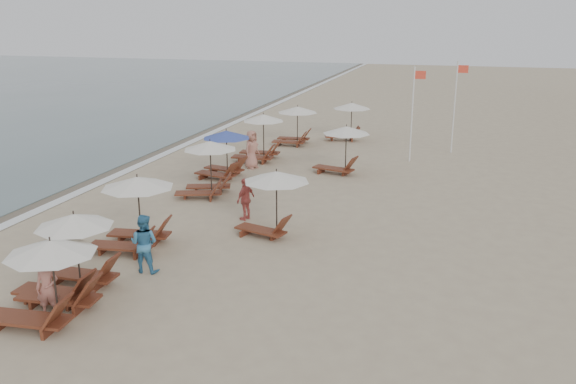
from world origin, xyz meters
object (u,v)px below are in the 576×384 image
(inland_station_1, at_px, (341,145))
(beachgoer_far_a, at_px, (246,199))
(lounger_station_3, at_px, (206,168))
(inland_station_2, at_px, (348,117))
(lounger_station_6, at_px, (294,124))
(flag_pole_near, at_px, (413,110))
(beachgoer_mid_a, at_px, (144,243))
(lounger_station_5, at_px, (259,140))
(lounger_station_4, at_px, (222,154))
(beachgoer_near, at_px, (47,288))
(lounger_station_1, at_px, (69,259))
(lounger_station_2, at_px, (133,214))
(inland_station_0, at_px, (271,194))
(beachgoer_far_b, at_px, (252,149))
(lounger_station_0, at_px, (45,283))

(inland_station_1, height_order, beachgoer_far_a, inland_station_1)
(lounger_station_3, relative_size, inland_station_2, 0.93)
(lounger_station_6, xyz_separation_m, flag_pole_near, (6.86, -2.33, 1.47))
(inland_station_2, height_order, beachgoer_mid_a, inland_station_2)
(lounger_station_5, distance_m, beachgoer_mid_a, 14.26)
(lounger_station_4, height_order, inland_station_1, inland_station_1)
(inland_station_1, height_order, beachgoer_near, inland_station_1)
(lounger_station_3, xyz_separation_m, inland_station_1, (4.53, 5.20, 0.20))
(lounger_station_1, distance_m, lounger_station_2, 3.39)
(lounger_station_5, bearing_deg, beachgoer_mid_a, -84.06)
(lounger_station_3, distance_m, lounger_station_5, 6.61)
(lounger_station_4, xyz_separation_m, beachgoer_near, (1.03, -13.61, -0.34))
(lounger_station_2, height_order, inland_station_1, lounger_station_2)
(inland_station_0, relative_size, beachgoer_far_b, 1.39)
(lounger_station_3, height_order, inland_station_1, lounger_station_3)
(beachgoer_mid_a, bearing_deg, beachgoer_far_a, -104.30)
(beachgoer_near, relative_size, beachgoer_far_a, 0.96)
(lounger_station_6, bearing_deg, beachgoer_mid_a, -87.45)
(lounger_station_3, bearing_deg, beachgoer_near, -87.25)
(lounger_station_0, xyz_separation_m, beachgoer_far_a, (2.02, 8.44, -0.19))
(beachgoer_far_b, xyz_separation_m, flag_pole_near, (7.27, 3.63, 1.70))
(lounger_station_1, relative_size, inland_station_1, 0.94)
(inland_station_1, relative_size, beachgoer_mid_a, 1.56)
(lounger_station_4, relative_size, beachgoer_near, 1.71)
(lounger_station_1, distance_m, lounger_station_5, 16.05)
(inland_station_1, bearing_deg, lounger_station_3, -131.08)
(lounger_station_3, xyz_separation_m, flag_pole_near, (7.46, 8.57, 1.46))
(lounger_station_0, distance_m, beachgoer_near, 0.28)
(beachgoer_near, height_order, beachgoer_far_b, beachgoer_far_b)
(lounger_station_3, bearing_deg, lounger_station_1, -88.37)
(inland_station_1, bearing_deg, inland_station_0, -93.45)
(lounger_station_0, xyz_separation_m, flag_pole_near, (6.88, 19.39, 1.66))
(lounger_station_3, relative_size, flag_pole_near, 0.53)
(beachgoer_far_a, height_order, beachgoer_far_b, beachgoer_far_b)
(lounger_station_2, distance_m, lounger_station_4, 9.03)
(inland_station_0, xyz_separation_m, beachgoer_near, (-3.49, -6.99, -0.71))
(inland_station_2, distance_m, beachgoer_mid_a, 20.63)
(lounger_station_2, xyz_separation_m, inland_station_0, (3.81, 2.37, 0.31))
(beachgoer_near, distance_m, beachgoer_far_a, 8.55)
(flag_pole_near, bearing_deg, beachgoer_mid_a, -110.50)
(lounger_station_1, xyz_separation_m, lounger_station_2, (-0.08, 3.39, 0.16))
(lounger_station_1, height_order, beachgoer_near, lounger_station_1)
(lounger_station_2, height_order, lounger_station_4, lounger_station_2)
(lounger_station_6, xyz_separation_m, beachgoer_far_a, (2.00, -13.28, -0.38))
(lounger_station_3, bearing_deg, inland_station_0, -42.63)
(inland_station_1, relative_size, inland_station_2, 1.00)
(lounger_station_6, relative_size, beachgoer_far_a, 1.63)
(lounger_station_0, relative_size, inland_station_2, 0.98)
(inland_station_1, distance_m, beachgoer_far_b, 4.38)
(lounger_station_4, bearing_deg, beachgoer_far_a, -59.60)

